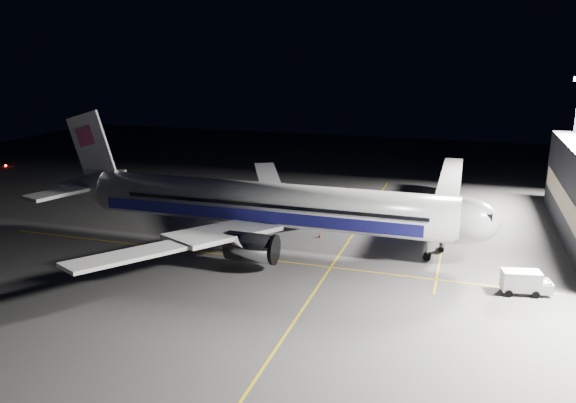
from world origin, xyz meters
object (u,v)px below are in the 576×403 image
at_px(airliner, 260,204).
at_px(baggage_tug, 241,199).
at_px(safety_cone_b, 320,235).
at_px(safety_cone_a, 286,220).
at_px(jet_bridge, 449,190).
at_px(safety_cone_c, 310,214).
at_px(service_truck, 525,282).
at_px(floodlight_mast_north, 575,130).

height_order(airliner, baggage_tug, airliner).
bearing_deg(safety_cone_b, safety_cone_a, 141.80).
bearing_deg(jet_bridge, safety_cone_a, -159.17).
xyz_separation_m(airliner, safety_cone_c, (2.85, 14.00, -4.90)).
bearing_deg(jet_bridge, service_truck, -70.47).
bearing_deg(service_truck, airliner, 156.50).
distance_m(baggage_tug, safety_cone_b, 21.08).
bearing_deg(floodlight_mast_north, safety_cone_b, -140.85).
bearing_deg(baggage_tug, safety_cone_c, -24.23).
distance_m(jet_bridge, safety_cone_b, 21.53).
distance_m(jet_bridge, service_truck, 26.84).
bearing_deg(safety_cone_c, safety_cone_a, -117.30).
xyz_separation_m(safety_cone_a, safety_cone_c, (2.34, 4.53, -0.03)).
distance_m(safety_cone_a, safety_cone_b, 8.35).
bearing_deg(service_truck, safety_cone_c, 133.08).
relative_size(service_truck, safety_cone_a, 8.87).
bearing_deg(airliner, floodlight_mast_north, 37.91).
distance_m(floodlight_mast_north, baggage_tug, 54.25).
height_order(baggage_tug, safety_cone_c, baggage_tug).
relative_size(floodlight_mast_north, baggage_tug, 7.62).
bearing_deg(jet_bridge, safety_cone_c, -168.66).
bearing_deg(safety_cone_a, floodlight_mast_north, 29.03).
distance_m(safety_cone_a, safety_cone_c, 5.10).
bearing_deg(floodlight_mast_north, safety_cone_c, -154.80).
bearing_deg(service_truck, jet_bridge, 98.47).
height_order(service_truck, safety_cone_c, service_truck).
bearing_deg(floodlight_mast_north, safety_cone_a, -150.97).
relative_size(airliner, safety_cone_a, 104.62).
xyz_separation_m(jet_bridge, safety_cone_b, (-16.00, -13.75, -4.28)).
distance_m(airliner, jet_bridge, 29.31).
xyz_separation_m(baggage_tug, safety_cone_b, (16.83, -12.68, -0.51)).
height_order(floodlight_mast_north, safety_cone_b, floodlight_mast_north).
bearing_deg(safety_cone_c, floodlight_mast_north, 25.20).
relative_size(floodlight_mast_north, safety_cone_c, 39.52).
relative_size(safety_cone_a, safety_cone_c, 1.12).
bearing_deg(jet_bridge, airliner, -141.96).
bearing_deg(jet_bridge, floodlight_mast_north, 37.74).
distance_m(floodlight_mast_north, safety_cone_c, 43.95).
distance_m(airliner, floodlight_mast_north, 52.56).
bearing_deg(safety_cone_c, baggage_tug, 166.69).
height_order(baggage_tug, safety_cone_b, baggage_tug).
height_order(floodlight_mast_north, service_truck, floodlight_mast_north).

